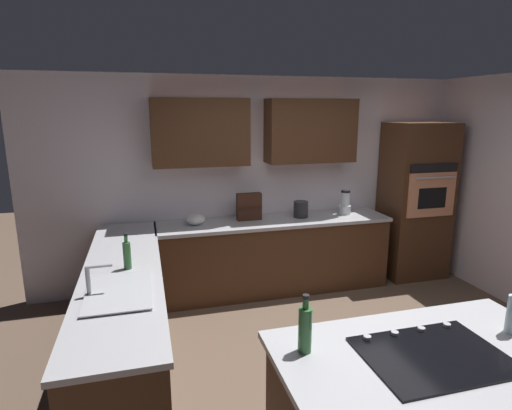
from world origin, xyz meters
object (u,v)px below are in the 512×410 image
wall_oven (415,201)px  oil_bottle (305,328)px  blender (345,204)px  kettle (301,209)px  sink_unit (118,291)px  cooktop (433,355)px  dish_soap_bottle (127,255)px  mixing_bowl (196,219)px  spice_rack (249,207)px

wall_oven → oil_bottle: (2.64, 2.72, 0.01)m
blender → kettle: size_ratio=1.55×
kettle → sink_unit: bearing=39.4°
cooktop → kettle: size_ratio=3.82×
cooktop → blender: blender is taller
wall_oven → dish_soap_bottle: size_ratio=6.62×
wall_oven → kettle: bearing=-1.5°
dish_soap_bottle → wall_oven: bearing=-161.8°
kettle → dish_soap_bottle: dish_soap_bottle is taller
sink_unit → kettle: sink_unit is taller
mixing_bowl → dish_soap_bottle: dish_soap_bottle is taller
wall_oven → oil_bottle: wall_oven is taller
wall_oven → kettle: size_ratio=10.27×
sink_unit → oil_bottle: oil_bottle is taller
sink_unit → spice_rack: spice_rack is taller
mixing_bowl → spice_rack: bearing=-176.3°
mixing_bowl → cooktop: bearing=107.0°
spice_rack → dish_soap_bottle: bearing=42.9°
sink_unit → mixing_bowl: bearing=-114.5°
wall_oven → cooktop: wall_oven is taller
cooktop → spice_rack: size_ratio=2.32×
sink_unit → spice_rack: (-1.43, -1.75, 0.15)m
blender → mixing_bowl: blender is taller
sink_unit → spice_rack: bearing=-129.2°
cooktop → spice_rack: spice_rack is taller
blender → oil_bottle: bearing=59.2°
blender → kettle: blender is taller
mixing_bowl → dish_soap_bottle: 1.43m
wall_oven → spice_rack: 2.25m
sink_unit → spice_rack: size_ratio=2.13×
spice_rack → kettle: spice_rack is taller
mixing_bowl → oil_bottle: (-0.26, 2.76, 0.08)m
mixing_bowl → blender: bearing=180.0°
dish_soap_bottle → sink_unit: bearing=83.0°
wall_oven → oil_bottle: 3.79m
blender → dish_soap_bottle: bearing=25.2°
wall_oven → sink_unit: (3.68, 1.67, -0.11)m
sink_unit → dish_soap_bottle: 0.50m
mixing_bowl → oil_bottle: bearing=95.3°
wall_oven → kettle: (1.60, -0.04, -0.02)m
cooktop → spice_rack: 3.04m
spice_rack → kettle: (-0.65, 0.04, -0.06)m
mixing_bowl → dish_soap_bottle: bearing=59.7°
oil_bottle → cooktop: bearing=161.1°
cooktop → spice_rack: bearing=-85.1°
spice_rack → blender: bearing=178.1°
blender → oil_bottle: oil_bottle is taller
blender → dish_soap_bottle: 2.89m
mixing_bowl → oil_bottle: oil_bottle is taller
kettle → oil_bottle: 2.95m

